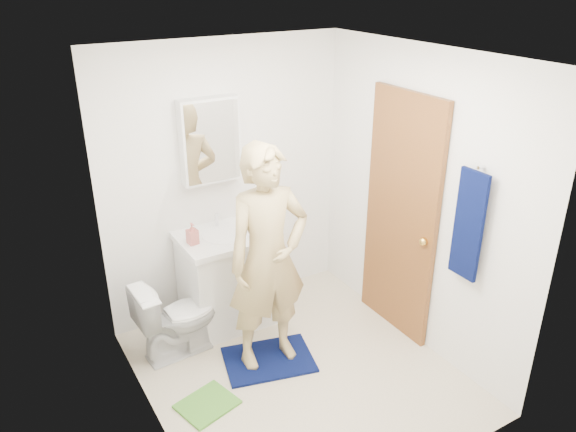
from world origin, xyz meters
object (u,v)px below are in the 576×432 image
object	(u,v)px
vanity_cabinet	(228,281)
medicine_cabinet	(210,141)
soap_dispenser	(192,234)
toothbrush_cup	(251,218)
towel	(469,225)
toilet	(177,317)
man	(268,259)

from	to	relation	value
vanity_cabinet	medicine_cabinet	distance (m)	1.22
medicine_cabinet	soap_dispenser	world-z (taller)	medicine_cabinet
vanity_cabinet	toothbrush_cup	distance (m)	0.58
towel	toilet	world-z (taller)	towel
vanity_cabinet	soap_dispenser	distance (m)	0.62
medicine_cabinet	toilet	size ratio (longest dim) A/B	1.05
vanity_cabinet	towel	distance (m)	2.08
man	vanity_cabinet	bearing A→B (deg)	96.10
vanity_cabinet	toilet	distance (m)	0.59
medicine_cabinet	toilet	distance (m)	1.44
man	soap_dispenser	bearing A→B (deg)	120.77
toilet	vanity_cabinet	bearing A→B (deg)	-73.32
towel	toilet	bearing A→B (deg)	143.39
toothbrush_cup	man	distance (m)	0.78
soap_dispenser	man	distance (m)	0.72
vanity_cabinet	soap_dispenser	size ratio (longest dim) A/B	4.47
medicine_cabinet	toothbrush_cup	distance (m)	0.77
medicine_cabinet	soap_dispenser	bearing A→B (deg)	-140.81
toilet	soap_dispenser	world-z (taller)	soap_dispenser
medicine_cabinet	towel	size ratio (longest dim) A/B	0.87
toilet	toothbrush_cup	world-z (taller)	toothbrush_cup
toilet	toothbrush_cup	distance (m)	1.05
vanity_cabinet	medicine_cabinet	size ratio (longest dim) A/B	1.14
towel	soap_dispenser	distance (m)	2.11
man	towel	bearing A→B (deg)	-33.72
medicine_cabinet	man	distance (m)	1.12
towel	toilet	size ratio (longest dim) A/B	1.20
medicine_cabinet	toothbrush_cup	xyz separation A→B (m)	(0.29, -0.14, -0.70)
vanity_cabinet	soap_dispenser	world-z (taller)	soap_dispenser
medicine_cabinet	towel	distance (m)	2.11
toilet	soap_dispenser	xyz separation A→B (m)	(0.25, 0.18, 0.61)
towel	soap_dispenser	world-z (taller)	towel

